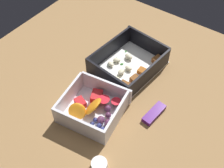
% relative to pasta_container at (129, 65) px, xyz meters
% --- Properties ---
extents(table_surface, '(0.80, 0.80, 0.02)m').
position_rel_pasta_container_xyz_m(table_surface, '(0.10, 0.00, -0.03)').
color(table_surface, '#9E7547').
rests_on(table_surface, ground).
extents(pasta_container, '(0.20, 0.17, 0.06)m').
position_rel_pasta_container_xyz_m(pasta_container, '(0.00, 0.00, 0.00)').
color(pasta_container, white).
rests_on(pasta_container, table_surface).
extents(fruit_bowl, '(0.15, 0.15, 0.06)m').
position_rel_pasta_container_xyz_m(fruit_bowl, '(0.17, 0.01, 0.00)').
color(fruit_bowl, white).
rests_on(fruit_bowl, table_surface).
extents(candy_bar, '(0.07, 0.03, 0.01)m').
position_rel_pasta_container_xyz_m(candy_bar, '(0.09, 0.13, -0.01)').
color(candy_bar, '#51197A').
rests_on(candy_bar, table_surface).
extents(paper_cup_liner, '(0.03, 0.03, 0.02)m').
position_rel_pasta_container_xyz_m(paper_cup_liner, '(0.27, 0.11, -0.01)').
color(paper_cup_liner, white).
rests_on(paper_cup_liner, table_surface).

